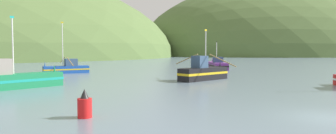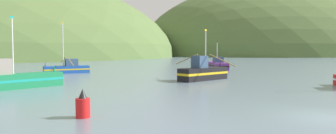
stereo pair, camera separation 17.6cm
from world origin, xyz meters
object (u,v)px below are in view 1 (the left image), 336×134
Objects in this scene: fishing_boat_purple at (217,65)px; channel_buoy at (85,106)px; fishing_boat_blue at (67,68)px; fishing_boat_black at (203,72)px.

fishing_boat_purple is 41.99m from channel_buoy.
fishing_boat_blue is 7.29× the size of channel_buoy.
fishing_boat_black is at bearing 123.90° from fishing_boat_blue.
fishing_boat_blue is at bearing 98.15° from channel_buoy.
fishing_boat_purple is (25.79, 4.38, -0.01)m from fishing_boat_blue.
fishing_boat_blue reaches higher than fishing_boat_purple.
fishing_boat_blue is 26.16m from fishing_boat_purple.
channel_buoy is (-21.23, -36.23, -0.11)m from fishing_boat_purple.
fishing_boat_black is 20.64m from fishing_boat_purple.
channel_buoy is at bearing 82.17° from fishing_boat_blue.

